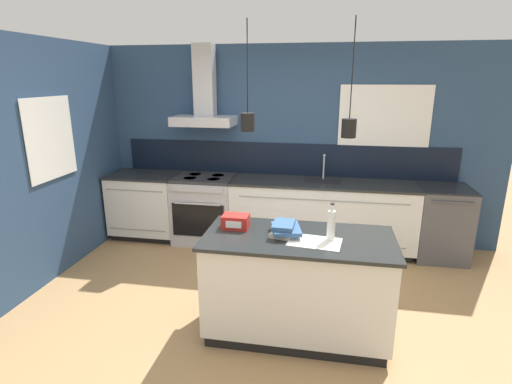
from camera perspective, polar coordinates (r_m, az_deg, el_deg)
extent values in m
plane|color=#A87F51|center=(3.98, 0.46, -17.24)|extent=(16.00, 16.00, 0.00)
cube|color=navy|center=(5.41, 4.18, 6.61)|extent=(5.60, 0.06, 2.60)
cube|color=black|center=(5.40, 4.10, 4.71)|extent=(4.42, 0.02, 0.43)
cube|color=white|center=(5.34, 17.81, 9.23)|extent=(1.12, 0.01, 0.96)
cube|color=black|center=(5.35, 17.80, 9.24)|extent=(1.04, 0.01, 0.88)
cube|color=#B5B5BA|center=(5.33, -7.46, 10.06)|extent=(0.80, 0.46, 0.12)
cube|color=#B5B5BA|center=(5.38, -7.36, 15.56)|extent=(0.26, 0.20, 0.90)
cylinder|color=black|center=(3.11, -1.25, 17.44)|extent=(0.01, 0.01, 0.68)
cylinder|color=black|center=(3.13, -1.21, 9.95)|extent=(0.11, 0.11, 0.14)
sphere|color=#F9D18C|center=(3.13, -1.21, 9.95)|extent=(0.06, 0.06, 0.06)
cylinder|color=black|center=(3.05, 13.65, 16.76)|extent=(0.01, 0.01, 0.71)
cylinder|color=black|center=(3.07, 13.13, 8.87)|extent=(0.11, 0.11, 0.14)
sphere|color=#F9D18C|center=(3.07, 13.13, 8.87)|extent=(0.06, 0.06, 0.06)
cube|color=navy|center=(5.06, -26.32, 4.31)|extent=(0.06, 3.80, 2.60)
cube|color=white|center=(4.87, -27.29, 6.80)|extent=(0.01, 0.76, 0.88)
cube|color=black|center=(4.88, -27.36, 6.79)|extent=(0.01, 0.68, 0.80)
cube|color=black|center=(5.97, -14.99, -5.51)|extent=(0.88, 0.56, 0.09)
cube|color=silver|center=(5.80, -15.43, -1.57)|extent=(0.91, 0.62, 0.79)
cube|color=gray|center=(5.46, -17.04, 0.21)|extent=(0.80, 0.01, 0.01)
cube|color=gray|center=(5.63, -16.58, -5.19)|extent=(0.80, 0.01, 0.01)
cube|color=#232626|center=(5.70, -15.73, 2.36)|extent=(0.93, 0.64, 0.03)
cube|color=black|center=(5.44, 9.12, -7.33)|extent=(2.25, 0.56, 0.09)
cube|color=silver|center=(5.25, 9.32, -3.04)|extent=(2.32, 0.62, 0.79)
cube|color=gray|center=(4.87, 9.38, -1.18)|extent=(2.05, 0.01, 0.01)
cube|color=gray|center=(5.06, 9.10, -7.14)|extent=(2.05, 0.01, 0.01)
cube|color=#232626|center=(5.13, 9.53, 1.28)|extent=(2.35, 0.64, 0.03)
cube|color=#262628|center=(5.18, 9.54, 1.54)|extent=(0.48, 0.34, 0.01)
cylinder|color=#B5B5BA|center=(5.27, 9.65, 3.54)|extent=(0.02, 0.02, 0.31)
sphere|color=#B5B5BA|center=(5.24, 9.73, 5.18)|extent=(0.03, 0.03, 0.03)
cylinder|color=#B5B5BA|center=(5.19, 9.71, 4.84)|extent=(0.02, 0.12, 0.02)
cube|color=#B5B5BA|center=(5.51, -7.26, -2.60)|extent=(0.81, 0.62, 0.87)
cube|color=black|center=(5.24, -8.28, -4.05)|extent=(0.69, 0.02, 0.44)
cylinder|color=#B5B5BA|center=(5.14, -8.45, -1.73)|extent=(0.60, 0.02, 0.02)
cube|color=#B5B5BA|center=(5.10, -8.48, 0.36)|extent=(0.69, 0.02, 0.07)
cube|color=#2D2D30|center=(5.38, -7.43, 2.00)|extent=(0.81, 0.60, 0.04)
cylinder|color=black|center=(5.53, -8.69, 2.51)|extent=(0.17, 0.17, 0.00)
cylinder|color=black|center=(5.43, -5.47, 2.39)|extent=(0.17, 0.17, 0.00)
cylinder|color=black|center=(5.33, -9.44, 1.97)|extent=(0.17, 0.17, 0.00)
cylinder|color=black|center=(5.23, -6.10, 1.83)|extent=(0.17, 0.17, 0.00)
cube|color=#4C4C51|center=(5.46, 24.95, -4.10)|extent=(0.61, 0.62, 0.89)
cube|color=black|center=(5.33, 25.52, 0.51)|extent=(0.61, 0.62, 0.02)
cylinder|color=#4C4C51|center=(5.04, 26.34, -1.37)|extent=(0.45, 0.02, 0.02)
cube|color=black|center=(3.78, 5.72, -18.56)|extent=(1.48, 0.71, 0.09)
cube|color=silver|center=(3.55, 5.92, -12.70)|extent=(1.54, 0.73, 0.79)
cube|color=#232626|center=(3.37, 6.12, -6.58)|extent=(1.59, 0.78, 0.03)
cylinder|color=silver|center=(3.28, 10.69, -4.76)|extent=(0.07, 0.07, 0.25)
cylinder|color=silver|center=(3.23, 10.83, -2.22)|extent=(0.03, 0.03, 0.06)
cylinder|color=#262628|center=(3.22, 10.86, -1.68)|extent=(0.03, 0.03, 0.01)
cube|color=beige|center=(3.39, 3.95, -5.78)|extent=(0.22, 0.28, 0.04)
cube|color=#335684|center=(3.37, 4.32, -5.28)|extent=(0.29, 0.35, 0.03)
cube|color=#335684|center=(3.35, 3.96, -4.72)|extent=(0.18, 0.25, 0.04)
cube|color=red|center=(3.51, -2.92, -4.22)|extent=(0.23, 0.16, 0.12)
cube|color=white|center=(3.44, -3.24, -4.70)|extent=(0.14, 0.01, 0.06)
cube|color=silver|center=(3.26, 8.38, -7.08)|extent=(0.45, 0.32, 0.01)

